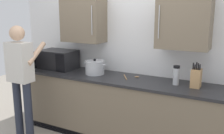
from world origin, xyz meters
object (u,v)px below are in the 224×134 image
at_px(knife_block, 196,78).
at_px(person_figure, 21,74).
at_px(stock_pot, 95,67).
at_px(wooden_spoon, 131,77).
at_px(thermos_flask, 176,75).
at_px(microwave_oven, 56,59).

bearing_deg(knife_block, person_figure, -162.06).
xyz_separation_m(stock_pot, wooden_spoon, (0.54, 0.06, -0.09)).
xyz_separation_m(wooden_spoon, thermos_flask, (0.63, -0.04, 0.11)).
height_order(wooden_spoon, person_figure, person_figure).
relative_size(microwave_oven, wooden_spoon, 3.19).
bearing_deg(person_figure, microwave_oven, 87.30).
bearing_deg(wooden_spoon, knife_block, -2.15).
bearing_deg(wooden_spoon, person_figure, -150.58).
xyz_separation_m(microwave_oven, stock_pot, (0.74, -0.02, -0.05)).
distance_m(knife_block, wooden_spoon, 0.88).
xyz_separation_m(microwave_oven, wooden_spoon, (1.28, 0.04, -0.14)).
height_order(thermos_flask, person_figure, person_figure).
distance_m(microwave_oven, thermos_flask, 1.91).
xyz_separation_m(stock_pot, thermos_flask, (1.18, 0.02, 0.02)).
distance_m(wooden_spoon, person_figure, 1.51).
bearing_deg(knife_block, microwave_oven, -179.71).
xyz_separation_m(microwave_oven, person_figure, (-0.03, -0.70, -0.08)).
bearing_deg(person_figure, stock_pot, 41.33).
height_order(knife_block, wooden_spoon, knife_block).
bearing_deg(person_figure, knife_block, 17.94).
relative_size(knife_block, stock_pot, 0.84).
distance_m(stock_pot, wooden_spoon, 0.55).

